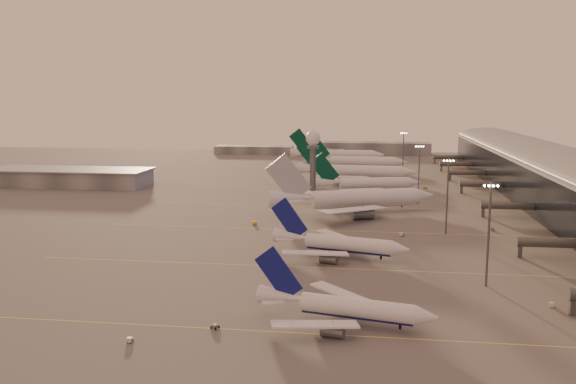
# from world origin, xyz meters

# --- Properties ---
(ground) EXTENTS (700.00, 700.00, 0.00)m
(ground) POSITION_xyz_m (0.00, 0.00, 0.00)
(ground) COLOR #565454
(ground) RESTS_ON ground
(taxiway_markings) EXTENTS (180.00, 185.25, 0.02)m
(taxiway_markings) POSITION_xyz_m (30.00, 56.00, 0.01)
(taxiway_markings) COLOR #EDDB53
(taxiway_markings) RESTS_ON ground
(terminal) EXTENTS (57.00, 362.00, 23.04)m
(terminal) POSITION_xyz_m (107.88, 110.09, 10.52)
(terminal) COLOR black
(terminal) RESTS_ON ground
(hangar) EXTENTS (82.00, 27.00, 8.50)m
(hangar) POSITION_xyz_m (-120.00, 140.00, 4.32)
(hangar) COLOR slate
(hangar) RESTS_ON ground
(radar_tower) EXTENTS (6.40, 6.40, 31.10)m
(radar_tower) POSITION_xyz_m (5.00, 120.00, 20.95)
(radar_tower) COLOR #4E5055
(radar_tower) RESTS_ON ground
(mast_a) EXTENTS (3.60, 0.56, 25.00)m
(mast_a) POSITION_xyz_m (58.00, 0.00, 13.74)
(mast_a) COLOR #4E5055
(mast_a) RESTS_ON ground
(mast_b) EXTENTS (3.60, 0.56, 25.00)m
(mast_b) POSITION_xyz_m (55.00, 55.00, 13.74)
(mast_b) COLOR #4E5055
(mast_b) RESTS_ON ground
(mast_c) EXTENTS (3.60, 0.56, 25.00)m
(mast_c) POSITION_xyz_m (50.00, 110.00, 13.74)
(mast_c) COLOR #4E5055
(mast_c) RESTS_ON ground
(mast_d) EXTENTS (3.60, 0.56, 25.00)m
(mast_d) POSITION_xyz_m (48.00, 200.00, 13.74)
(mast_d) COLOR #4E5055
(mast_d) RESTS_ON ground
(distant_horizon) EXTENTS (165.00, 37.50, 9.00)m
(distant_horizon) POSITION_xyz_m (2.62, 325.14, 3.89)
(distant_horizon) COLOR slate
(distant_horizon) RESTS_ON ground
(narrowbody_near) EXTENTS (36.91, 29.14, 14.61)m
(narrowbody_near) POSITION_xyz_m (25.58, -29.25, 2.96)
(narrowbody_near) COLOR silver
(narrowbody_near) RESTS_ON ground
(narrowbody_mid) EXTENTS (39.75, 31.29, 15.88)m
(narrowbody_mid) POSITION_xyz_m (21.83, 21.70, 3.22)
(narrowbody_mid) COLOR silver
(narrowbody_mid) RESTS_ON ground
(widebody_white) EXTENTS (64.44, 50.75, 23.67)m
(widebody_white) POSITION_xyz_m (23.95, 87.48, 4.10)
(widebody_white) COLOR silver
(widebody_white) RESTS_ON ground
(greentail_a) EXTENTS (51.70, 41.30, 19.05)m
(greentail_a) POSITION_xyz_m (28.48, 136.78, 3.37)
(greentail_a) COLOR silver
(greentail_a) RESTS_ON ground
(greentail_b) EXTENTS (62.96, 50.70, 22.86)m
(greentail_b) POSITION_xyz_m (22.78, 174.36, 4.04)
(greentail_b) COLOR silver
(greentail_b) RESTS_ON ground
(greentail_c) EXTENTS (62.63, 50.57, 22.75)m
(greentail_c) POSITION_xyz_m (21.02, 221.65, 4.02)
(greentail_c) COLOR silver
(greentail_c) RESTS_ON ground
(greentail_d) EXTENTS (63.67, 51.40, 23.12)m
(greentail_d) POSITION_xyz_m (7.90, 262.54, 4.08)
(greentail_d) COLOR silver
(greentail_d) RESTS_ON ground
(gsv_truck_a) EXTENTS (5.01, 1.98, 2.01)m
(gsv_truck_a) POSITION_xyz_m (-12.51, -43.82, 1.02)
(gsv_truck_a) COLOR silver
(gsv_truck_a) RESTS_ON ground
(gsv_tug_near) EXTENTS (2.89, 3.46, 0.85)m
(gsv_tug_near) POSITION_xyz_m (0.91, -35.21, 0.44)
(gsv_tug_near) COLOR #5D6063
(gsv_tug_near) RESTS_ON ground
(gsv_catering_a) EXTENTS (5.18, 3.18, 3.95)m
(gsv_catering_a) POSITION_xyz_m (69.45, -13.43, 1.97)
(gsv_catering_a) COLOR silver
(gsv_catering_a) RESTS_ON ground
(gsv_tug_mid) EXTENTS (3.29, 3.86, 0.95)m
(gsv_tug_mid) POSITION_xyz_m (4.62, 9.56, 0.49)
(gsv_tug_mid) COLOR silver
(gsv_tug_mid) RESTS_ON ground
(gsv_truck_b) EXTENTS (6.47, 4.19, 2.46)m
(gsv_truck_b) POSITION_xyz_m (40.96, 49.29, 1.25)
(gsv_truck_b) COLOR silver
(gsv_truck_b) RESTS_ON ground
(gsv_truck_c) EXTENTS (6.49, 5.15, 2.52)m
(gsv_truck_c) POSITION_xyz_m (-9.43, 60.82, 1.29)
(gsv_truck_c) COLOR yellow
(gsv_truck_c) RESTS_ON ground
(gsv_catering_b) EXTENTS (5.87, 3.45, 4.52)m
(gsv_catering_b) POSITION_xyz_m (71.29, 61.88, 2.26)
(gsv_catering_b) COLOR #5D6063
(gsv_catering_b) RESTS_ON ground
(gsv_tug_far) EXTENTS (4.11, 4.48, 1.10)m
(gsv_tug_far) POSITION_xyz_m (21.32, 109.35, 0.57)
(gsv_tug_far) COLOR silver
(gsv_tug_far) RESTS_ON ground
(gsv_tug_hangar) EXTENTS (3.71, 3.18, 0.91)m
(gsv_tug_hangar) POSITION_xyz_m (56.62, 153.76, 0.47)
(gsv_tug_hangar) COLOR yellow
(gsv_tug_hangar) RESTS_ON ground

